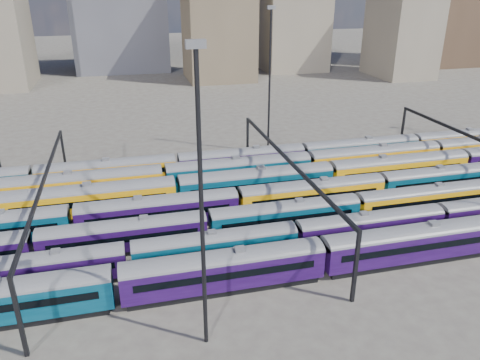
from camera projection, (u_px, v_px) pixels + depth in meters
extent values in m
plane|color=#453F3B|center=(214.00, 221.00, 61.90)|extent=(500.00, 500.00, 0.00)
cube|color=black|center=(0.00, 320.00, 43.17)|extent=(19.59, 2.54, 0.72)
cube|color=black|center=(224.00, 286.00, 47.95)|extent=(19.59, 2.54, 0.72)
cube|color=#1A0735|center=(224.00, 271.00, 47.23)|extent=(20.62, 2.99, 2.99)
cylinder|color=#4C4C51|center=(224.00, 258.00, 46.65)|extent=(20.62, 2.99, 2.99)
cube|color=black|center=(227.00, 276.00, 45.74)|extent=(18.15, 0.06, 0.77)
cube|color=black|center=(221.00, 260.00, 48.44)|extent=(18.15, 0.06, 0.77)
cube|color=slate|center=(224.00, 251.00, 46.33)|extent=(1.03, 0.93, 0.36)
cube|color=black|center=(408.00, 259.00, 52.73)|extent=(19.59, 2.54, 0.72)
cube|color=#1A0735|center=(410.00, 244.00, 52.01)|extent=(20.62, 2.99, 2.99)
cylinder|color=#4C4C51|center=(412.00, 233.00, 51.43)|extent=(20.62, 2.99, 2.99)
cube|color=black|center=(419.00, 248.00, 50.52)|extent=(18.15, 0.06, 0.77)
cube|color=black|center=(403.00, 235.00, 53.22)|extent=(18.15, 0.06, 0.77)
cube|color=slate|center=(413.00, 226.00, 51.11)|extent=(1.03, 0.93, 0.36)
cube|color=black|center=(37.00, 285.00, 48.21)|extent=(17.38, 2.25, 0.64)
cube|color=#1A0735|center=(34.00, 271.00, 47.57)|extent=(18.29, 2.65, 2.65)
cylinder|color=#4C4C51|center=(32.00, 260.00, 47.05)|extent=(18.29, 2.65, 2.65)
cube|color=black|center=(31.00, 276.00, 46.24)|extent=(16.10, 0.06, 0.69)
cube|color=black|center=(35.00, 262.00, 48.64)|extent=(16.10, 0.06, 0.69)
cube|color=slate|center=(30.00, 254.00, 46.77)|extent=(0.91, 0.82, 0.32)
cube|color=black|center=(216.00, 260.00, 52.46)|extent=(17.38, 2.25, 0.64)
cube|color=#043044|center=(216.00, 248.00, 51.82)|extent=(18.29, 2.65, 2.65)
cylinder|color=#4C4C51|center=(215.00, 237.00, 51.30)|extent=(18.29, 2.65, 2.65)
cube|color=black|center=(218.00, 252.00, 50.49)|extent=(16.10, 0.06, 0.69)
cube|color=black|center=(213.00, 239.00, 52.90)|extent=(16.10, 0.06, 0.69)
cube|color=slate|center=(215.00, 232.00, 51.03)|extent=(0.91, 0.82, 0.32)
cube|color=black|center=(368.00, 240.00, 56.72)|extent=(17.38, 2.25, 0.64)
cube|color=#1A0735|center=(370.00, 228.00, 56.07)|extent=(18.29, 2.65, 2.65)
cylinder|color=#4C4C51|center=(371.00, 218.00, 55.56)|extent=(18.29, 2.65, 2.65)
cube|color=black|center=(376.00, 231.00, 54.75)|extent=(16.10, 0.06, 0.69)
cube|color=black|center=(365.00, 220.00, 57.15)|extent=(16.10, 0.06, 0.69)
cube|color=slate|center=(372.00, 212.00, 55.28)|extent=(0.91, 0.82, 0.32)
cube|color=black|center=(126.00, 249.00, 54.72)|extent=(18.07, 2.34, 0.67)
cube|color=#1A0735|center=(124.00, 236.00, 54.05)|extent=(19.03, 2.76, 2.76)
cylinder|color=#4C4C51|center=(123.00, 226.00, 53.51)|extent=(19.03, 2.76, 2.76)
cube|color=black|center=(124.00, 239.00, 52.67)|extent=(16.74, 0.06, 0.71)
cube|color=black|center=(124.00, 228.00, 55.17)|extent=(16.74, 0.06, 0.71)
cube|color=slate|center=(123.00, 220.00, 53.23)|extent=(0.95, 0.86, 0.33)
cube|color=black|center=(284.00, 229.00, 59.14)|extent=(18.07, 2.34, 0.67)
cube|color=#043044|center=(285.00, 217.00, 58.47)|extent=(19.03, 2.76, 2.76)
cylinder|color=#4C4C51|center=(285.00, 207.00, 57.93)|extent=(19.03, 2.76, 2.76)
cube|color=black|center=(289.00, 220.00, 57.09)|extent=(16.74, 0.06, 0.71)
cube|color=black|center=(281.00, 210.00, 59.59)|extent=(16.74, 0.06, 0.71)
cube|color=slate|center=(286.00, 202.00, 57.65)|extent=(0.95, 0.86, 0.33)
cube|color=black|center=(421.00, 212.00, 63.56)|extent=(18.07, 2.34, 0.67)
cube|color=#CF8808|center=(423.00, 200.00, 62.89)|extent=(19.03, 2.76, 2.76)
cylinder|color=#4C4C51|center=(425.00, 191.00, 62.35)|extent=(19.03, 2.76, 2.76)
cube|color=black|center=(430.00, 203.00, 61.51)|extent=(16.74, 0.06, 0.71)
cube|color=black|center=(417.00, 194.00, 64.01)|extent=(16.74, 0.06, 0.71)
cube|color=slate|center=(425.00, 186.00, 62.07)|extent=(0.95, 0.86, 0.33)
cube|color=black|center=(159.00, 224.00, 60.16)|extent=(19.26, 2.50, 0.71)
cube|color=#1A0735|center=(159.00, 212.00, 59.45)|extent=(20.27, 2.94, 2.94)
cylinder|color=#4C4C51|center=(158.00, 201.00, 58.88)|extent=(20.27, 2.94, 2.94)
cube|color=black|center=(159.00, 215.00, 57.98)|extent=(17.84, 0.06, 0.76)
cube|color=black|center=(157.00, 204.00, 60.64)|extent=(17.84, 0.06, 0.76)
cube|color=slate|center=(157.00, 196.00, 58.57)|extent=(1.01, 0.91, 0.35)
cube|color=black|center=(311.00, 207.00, 64.86)|extent=(19.26, 2.50, 0.71)
cube|color=#CF8808|center=(312.00, 195.00, 64.15)|extent=(20.27, 2.94, 2.94)
cylinder|color=#4C4C51|center=(312.00, 185.00, 63.58)|extent=(20.27, 2.94, 2.94)
cube|color=black|center=(316.00, 197.00, 62.68)|extent=(17.84, 0.06, 0.76)
cube|color=black|center=(308.00, 188.00, 65.34)|extent=(17.84, 0.06, 0.76)
cube|color=slate|center=(313.00, 180.00, 63.27)|extent=(1.01, 0.91, 0.35)
cube|color=black|center=(442.00, 192.00, 69.56)|extent=(19.26, 2.50, 0.71)
cube|color=#043044|center=(444.00, 180.00, 68.85)|extent=(20.27, 2.94, 2.94)
cylinder|color=#4C4C51|center=(446.00, 171.00, 68.28)|extent=(20.27, 2.94, 2.94)
cube|color=black|center=(451.00, 182.00, 67.38)|extent=(17.84, 0.06, 0.76)
cube|color=black|center=(438.00, 175.00, 70.04)|extent=(17.84, 0.06, 0.76)
cube|color=slate|center=(447.00, 166.00, 67.97)|extent=(1.01, 0.91, 0.35)
cube|color=black|center=(93.00, 214.00, 62.71)|extent=(21.09, 2.74, 0.78)
cube|color=#CF8808|center=(91.00, 201.00, 61.93)|extent=(22.20, 3.22, 3.22)
cylinder|color=#4C4C51|center=(89.00, 190.00, 61.31)|extent=(22.20, 3.22, 3.22)
cube|color=black|center=(90.00, 204.00, 60.33)|extent=(19.54, 0.06, 0.83)
cube|color=black|center=(91.00, 193.00, 63.24)|extent=(19.54, 0.06, 0.83)
cube|color=slate|center=(89.00, 184.00, 60.97)|extent=(1.11, 1.00, 0.39)
cube|color=black|center=(256.00, 197.00, 67.85)|extent=(21.09, 2.74, 0.78)
cube|color=#043044|center=(256.00, 184.00, 67.07)|extent=(22.20, 3.22, 3.22)
cylinder|color=#4C4C51|center=(256.00, 174.00, 66.44)|extent=(22.20, 3.22, 3.22)
cube|color=black|center=(259.00, 186.00, 65.46)|extent=(19.54, 0.06, 0.83)
cube|color=black|center=(253.00, 177.00, 68.37)|extent=(19.54, 0.06, 0.83)
cube|color=slate|center=(256.00, 168.00, 66.11)|extent=(1.11, 1.00, 0.39)
cube|color=black|center=(396.00, 182.00, 72.98)|extent=(21.09, 2.74, 0.78)
cube|color=#CF8808|center=(398.00, 170.00, 72.20)|extent=(22.20, 3.22, 3.22)
cylinder|color=#4C4C51|center=(399.00, 160.00, 71.58)|extent=(22.20, 3.22, 3.22)
cube|color=black|center=(404.00, 171.00, 70.60)|extent=(19.54, 0.06, 0.83)
cube|color=black|center=(393.00, 164.00, 73.51)|extent=(19.54, 0.06, 0.83)
cube|color=slate|center=(400.00, 155.00, 71.24)|extent=(1.11, 1.00, 0.39)
cube|color=black|center=(85.00, 200.00, 66.90)|extent=(20.99, 2.72, 0.77)
cube|color=#CF8808|center=(83.00, 187.00, 66.12)|extent=(22.10, 3.20, 3.20)
cylinder|color=#4C4C51|center=(82.00, 177.00, 65.50)|extent=(22.10, 3.20, 3.20)
cube|color=black|center=(82.00, 189.00, 64.53)|extent=(19.45, 0.06, 0.83)
cube|color=black|center=(84.00, 180.00, 67.42)|extent=(19.45, 0.06, 0.83)
cube|color=slate|center=(81.00, 171.00, 65.17)|extent=(1.10, 0.99, 0.39)
cube|color=black|center=(239.00, 184.00, 72.01)|extent=(20.99, 2.72, 0.77)
cube|color=#043044|center=(239.00, 172.00, 71.24)|extent=(22.10, 3.20, 3.20)
cylinder|color=#4C4C51|center=(239.00, 163.00, 70.61)|extent=(22.10, 3.20, 3.20)
cube|color=black|center=(241.00, 174.00, 69.64)|extent=(19.45, 0.06, 0.83)
cube|color=black|center=(236.00, 166.00, 72.53)|extent=(19.45, 0.06, 0.83)
cube|color=slate|center=(239.00, 157.00, 70.28)|extent=(1.10, 0.99, 0.39)
cube|color=black|center=(372.00, 171.00, 77.12)|extent=(20.99, 2.72, 0.77)
cube|color=#CF8808|center=(373.00, 160.00, 76.35)|extent=(22.10, 3.20, 3.20)
cylinder|color=#4C4C51|center=(374.00, 150.00, 75.72)|extent=(22.10, 3.20, 3.20)
cube|color=black|center=(379.00, 161.00, 74.75)|extent=(19.45, 0.06, 0.83)
cube|color=black|center=(369.00, 154.00, 77.65)|extent=(19.45, 0.06, 0.83)
cube|color=slate|center=(375.00, 145.00, 75.39)|extent=(1.10, 0.99, 0.39)
cube|color=black|center=(109.00, 184.00, 72.11)|extent=(19.55, 2.54, 0.72)
cube|color=#CF8808|center=(108.00, 173.00, 71.39)|extent=(20.58, 2.98, 2.98)
cylinder|color=#4C4C51|center=(107.00, 164.00, 70.80)|extent=(20.58, 2.98, 2.98)
cube|color=black|center=(107.00, 175.00, 69.90)|extent=(18.11, 0.06, 0.77)
cube|color=black|center=(107.00, 168.00, 72.60)|extent=(18.11, 0.06, 0.77)
cube|color=slate|center=(106.00, 159.00, 70.49)|extent=(1.03, 0.93, 0.36)
cube|color=black|center=(242.00, 172.00, 76.88)|extent=(19.55, 2.54, 0.72)
cube|color=#1A0735|center=(242.00, 161.00, 76.16)|extent=(20.58, 2.98, 2.98)
cylinder|color=#4C4C51|center=(242.00, 153.00, 75.57)|extent=(20.58, 2.98, 2.98)
cube|color=black|center=(244.00, 162.00, 74.67)|extent=(18.11, 0.06, 0.77)
cube|color=black|center=(239.00, 156.00, 77.37)|extent=(18.11, 0.06, 0.77)
cube|color=slate|center=(242.00, 148.00, 75.26)|extent=(1.03, 0.93, 0.36)
cube|color=black|center=(359.00, 161.00, 81.65)|extent=(19.55, 2.54, 0.72)
cube|color=#043044|center=(360.00, 151.00, 80.93)|extent=(20.58, 2.98, 2.98)
cylinder|color=#4C4C51|center=(361.00, 143.00, 80.34)|extent=(20.58, 2.98, 2.98)
cube|color=black|center=(364.00, 152.00, 79.44)|extent=(18.11, 0.06, 0.77)
cube|color=black|center=(356.00, 146.00, 82.14)|extent=(18.11, 0.06, 0.77)
cube|color=slate|center=(361.00, 138.00, 80.03)|extent=(1.03, 0.93, 0.36)
cube|color=black|center=(463.00, 151.00, 86.42)|extent=(19.55, 2.54, 0.72)
cube|color=#CF8808|center=(465.00, 141.00, 85.69)|extent=(20.58, 2.98, 2.98)
cylinder|color=#4C4C51|center=(467.00, 134.00, 85.11)|extent=(20.58, 2.98, 2.98)
cube|color=black|center=(471.00, 142.00, 84.21)|extent=(18.11, 0.06, 0.77)
cube|color=black|center=(460.00, 137.00, 86.90)|extent=(18.11, 0.06, 0.77)
cube|color=slate|center=(468.00, 129.00, 84.80)|extent=(1.03, 0.93, 0.36)
cube|color=black|center=(19.00, 317.00, 37.98)|extent=(0.35, 0.35, 8.00)
cube|color=black|center=(64.00, 155.00, 73.69)|extent=(0.35, 0.35, 8.00)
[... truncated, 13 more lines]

